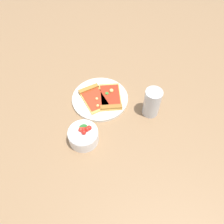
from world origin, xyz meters
The scene contains 6 objects.
ground_plane centered at (0.00, 0.00, 0.00)m, with size 2.40×2.40×0.00m, color #93704C.
plate centered at (0.02, -0.01, 0.01)m, with size 0.25×0.25×0.01m, color silver.
pizza_slice_near centered at (-0.01, -0.05, 0.02)m, with size 0.18×0.15×0.02m.
pizza_slice_far centered at (0.03, 0.02, 0.02)m, with size 0.14×0.10×0.02m.
salad_bowl centered at (-0.13, 0.14, 0.03)m, with size 0.12×0.12×0.07m.
soda_glass centered at (-0.15, -0.16, 0.06)m, with size 0.07×0.07×0.13m.
Camera 1 is at (-0.55, 0.26, 0.76)m, focal length 35.34 mm.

